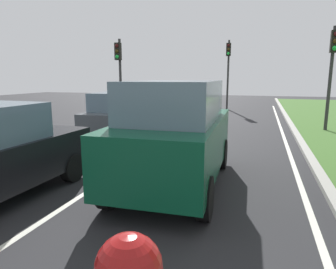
# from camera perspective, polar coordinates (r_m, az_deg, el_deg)

# --- Properties ---
(ground_plane) EXTENTS (60.00, 60.00, 0.00)m
(ground_plane) POSITION_cam_1_polar(r_m,az_deg,el_deg) (11.07, 2.79, -1.53)
(ground_plane) COLOR #262628
(lane_line_center) EXTENTS (0.12, 32.00, 0.01)m
(lane_line_center) POSITION_cam_1_polar(r_m,az_deg,el_deg) (11.26, -0.66, -1.29)
(lane_line_center) COLOR silver
(lane_line_center) RESTS_ON ground
(lane_line_right_edge) EXTENTS (0.12, 32.00, 0.01)m
(lane_line_right_edge) POSITION_cam_1_polar(r_m,az_deg,el_deg) (10.78, 21.68, -2.61)
(lane_line_right_edge) COLOR silver
(lane_line_right_edge) RESTS_ON ground
(curb_right) EXTENTS (0.24, 48.00, 0.12)m
(curb_right) POSITION_cam_1_polar(r_m,az_deg,el_deg) (10.82, 24.34, -2.45)
(curb_right) COLOR #9E9B93
(curb_right) RESTS_ON ground
(car_suv_ahead) EXTENTS (2.10, 4.56, 2.28)m
(car_suv_ahead) POSITION_cam_1_polar(r_m,az_deg,el_deg) (6.51, 1.43, 0.22)
(car_suv_ahead) COLOR #0C472D
(car_suv_ahead) RESTS_ON ground
(car_hatchback_far) EXTENTS (1.82, 3.75, 1.78)m
(car_hatchback_far) POSITION_cam_1_polar(r_m,az_deg,el_deg) (11.97, -9.27, 3.56)
(car_hatchback_far) COLOR #474C51
(car_hatchback_far) RESTS_ON ground
(traffic_light_near_right) EXTENTS (0.32, 0.50, 4.45)m
(traffic_light_near_right) POSITION_cam_1_polar(r_m,az_deg,el_deg) (14.77, 28.57, 12.14)
(traffic_light_near_right) COLOR #2D2D2D
(traffic_light_near_right) RESTS_ON ground
(traffic_light_overhead_left) EXTENTS (0.32, 0.50, 4.37)m
(traffic_light_overhead_left) POSITION_cam_1_polar(r_m,az_deg,el_deg) (17.01, -9.20, 12.73)
(traffic_light_overhead_left) COLOR #2D2D2D
(traffic_light_overhead_left) RESTS_ON ground
(traffic_light_far_median) EXTENTS (0.32, 0.50, 4.96)m
(traffic_light_far_median) POSITION_cam_1_polar(r_m,az_deg,el_deg) (22.86, 11.27, 13.10)
(traffic_light_far_median) COLOR #2D2D2D
(traffic_light_far_median) RESTS_ON ground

